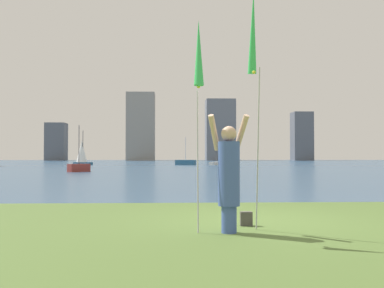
% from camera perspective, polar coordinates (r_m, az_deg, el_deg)
% --- Properties ---
extents(ground, '(120.00, 138.00, 0.12)m').
position_cam_1_polar(ground, '(59.75, -0.79, -2.78)').
color(ground, '#4C662D').
extents(person, '(0.73, 0.54, 1.98)m').
position_cam_1_polar(person, '(7.44, 4.75, -3.88)').
color(person, '#3F59A5').
rests_on(person, ground).
extents(kite_flag_left, '(0.16, 0.59, 3.52)m').
position_cam_1_polar(kite_flag_left, '(7.40, 0.86, 11.01)').
color(kite_flag_left, '#B2B2B7').
rests_on(kite_flag_left, ground).
extents(kite_flag_right, '(0.16, 0.80, 4.29)m').
position_cam_1_polar(kite_flag_right, '(8.35, 7.83, 13.54)').
color(kite_flag_right, '#B2B2B7').
rests_on(kite_flag_right, ground).
extents(bag, '(0.22, 0.12, 0.26)m').
position_cam_1_polar(bag, '(8.29, 6.96, -9.49)').
color(bag, '#4C4742').
rests_on(bag, ground).
extents(sailboat_0, '(1.72, 1.67, 3.70)m').
position_cam_1_polar(sailboat_0, '(36.32, -14.30, -2.93)').
color(sailboat_0, maroon).
rests_on(sailboat_0, ground).
extents(sailboat_2, '(2.14, 2.84, 4.57)m').
position_cam_1_polar(sailboat_2, '(61.28, 3.12, -2.41)').
color(sailboat_2, silver).
rests_on(sailboat_2, ground).
extents(sailboat_3, '(2.94, 1.93, 3.84)m').
position_cam_1_polar(sailboat_3, '(61.46, -0.83, -2.35)').
color(sailboat_3, '#2D6084').
rests_on(sailboat_3, ground).
extents(sailboat_6, '(2.95, 2.45, 4.75)m').
position_cam_1_polar(sailboat_6, '(63.64, -13.94, -1.12)').
color(sailboat_6, '#2D6084').
rests_on(sailboat_6, ground).
extents(skyline_tower_0, '(5.02, 4.74, 9.79)m').
position_cam_1_polar(skyline_tower_0, '(121.54, -17.01, 0.28)').
color(skyline_tower_0, '#565B66').
rests_on(skyline_tower_0, ground).
extents(skyline_tower_1, '(7.21, 5.42, 17.50)m').
position_cam_1_polar(skyline_tower_1, '(115.90, -6.59, 2.21)').
color(skyline_tower_1, gray).
rests_on(skyline_tower_1, ground).
extents(skyline_tower_2, '(7.68, 7.06, 16.12)m').
position_cam_1_polar(skyline_tower_2, '(118.96, 3.62, 1.78)').
color(skyline_tower_2, slate).
rests_on(skyline_tower_2, ground).
extents(skyline_tower_3, '(5.00, 4.79, 12.58)m').
position_cam_1_polar(skyline_tower_3, '(119.42, 13.90, 0.96)').
color(skyline_tower_3, '#565B66').
rests_on(skyline_tower_3, ground).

